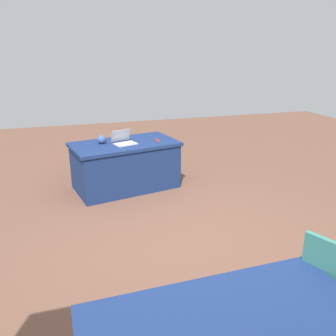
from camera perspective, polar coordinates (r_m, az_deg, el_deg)
ground_plane at (r=4.10m, az=2.28°, el=-12.66°), size 14.40×14.40×0.00m
table_foreground at (r=5.62m, az=-6.93°, el=0.44°), size 1.76×1.19×0.75m
laptop_silver at (r=5.45m, az=-7.15°, el=4.34°), size 0.39×0.37×0.21m
yarn_ball at (r=5.50m, az=-10.74°, el=4.58°), size 0.13×0.13×0.13m
scissors_red at (r=5.60m, az=-1.72°, el=4.51°), size 0.04×0.18×0.01m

